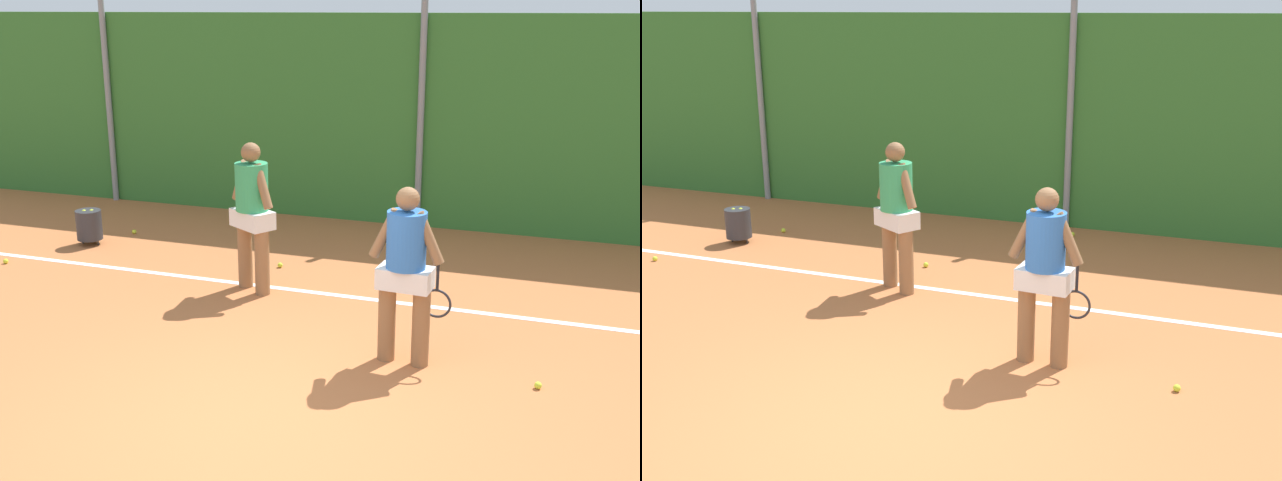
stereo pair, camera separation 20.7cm
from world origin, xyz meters
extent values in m
plane|color=#B76638|center=(0.00, 1.87, 0.00)|extent=(28.65, 28.65, 0.00)
cube|color=#33702D|center=(0.00, 6.37, 1.59)|extent=(18.62, 0.25, 3.17)
cylinder|color=gray|center=(-5.37, 6.20, 1.69)|extent=(0.10, 0.10, 3.37)
cylinder|color=gray|center=(0.00, 6.20, 1.69)|extent=(0.10, 0.10, 3.37)
cube|color=white|center=(0.00, 2.99, 0.00)|extent=(13.61, 0.10, 0.01)
cylinder|color=#8C603D|center=(0.71, 1.52, 0.38)|extent=(0.17, 0.17, 0.75)
cylinder|color=#8C603D|center=(1.05, 1.49, 0.38)|extent=(0.17, 0.17, 0.75)
cube|color=white|center=(0.88, 1.51, 0.85)|extent=(0.52, 0.33, 0.20)
cylinder|color=blue|center=(0.88, 1.51, 1.22)|extent=(0.37, 0.37, 0.53)
sphere|color=#8C603D|center=(0.88, 1.51, 1.60)|extent=(0.22, 0.22, 0.22)
cylinder|color=#8C603D|center=(0.67, 1.52, 1.26)|extent=(0.30, 0.11, 0.50)
cylinder|color=#8C603D|center=(1.09, 1.49, 1.26)|extent=(0.30, 0.11, 0.50)
cylinder|color=black|center=(1.17, 1.54, 0.89)|extent=(0.03, 0.03, 0.28)
torus|color=#26262B|center=(1.17, 1.54, 0.62)|extent=(0.28, 0.04, 0.28)
cylinder|color=#8C603D|center=(-1.10, 2.75, 0.39)|extent=(0.17, 0.17, 0.78)
cylinder|color=#8C603D|center=(-1.40, 2.93, 0.39)|extent=(0.17, 0.17, 0.78)
cube|color=white|center=(-1.25, 2.84, 0.88)|extent=(0.60, 0.53, 0.21)
cylinder|color=#339E60|center=(-1.25, 2.84, 1.27)|extent=(0.38, 0.38, 0.55)
sphere|color=#8C603D|center=(-1.25, 2.84, 1.67)|extent=(0.23, 0.23, 0.23)
cylinder|color=#8C603D|center=(-1.07, 2.73, 1.31)|extent=(0.29, 0.22, 0.53)
cylinder|color=#8C603D|center=(-1.44, 2.95, 1.31)|extent=(0.29, 0.22, 0.53)
cylinder|color=#2D2D33|center=(-4.21, 3.78, 0.29)|extent=(0.36, 0.36, 0.42)
cylinder|color=#2D2D33|center=(-4.09, 3.78, 0.04)|extent=(0.02, 0.02, 0.08)
cylinder|color=#2D2D33|center=(-4.34, 3.78, 0.04)|extent=(0.02, 0.02, 0.08)
cylinder|color=#2D2D33|center=(-4.21, 3.91, 0.04)|extent=(0.02, 0.02, 0.08)
sphere|color=#CCDB33|center=(-4.17, 3.81, 0.48)|extent=(0.07, 0.07, 0.07)
sphere|color=#CCDB33|center=(-4.26, 3.76, 0.48)|extent=(0.07, 0.07, 0.07)
sphere|color=#CCDB33|center=(-4.76, 2.67, 0.03)|extent=(0.07, 0.07, 0.07)
sphere|color=#CCDB33|center=(-1.27, 3.71, 0.03)|extent=(0.07, 0.07, 0.07)
sphere|color=#CCDB33|center=(2.14, 1.36, 0.03)|extent=(0.07, 0.07, 0.07)
sphere|color=#CCDB33|center=(-2.82, 5.74, 0.03)|extent=(0.07, 0.07, 0.07)
sphere|color=#CCDB33|center=(0.21, 5.77, 0.03)|extent=(0.07, 0.07, 0.07)
sphere|color=#CCDB33|center=(-3.91, 4.44, 0.03)|extent=(0.07, 0.07, 0.07)
camera|label=1|loc=(2.33, -5.12, 3.26)|focal=43.38mm
camera|label=2|loc=(2.53, -5.05, 3.26)|focal=43.38mm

